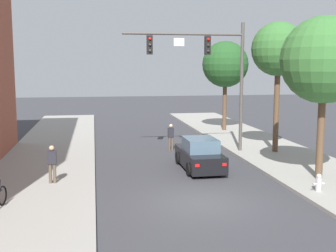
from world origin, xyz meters
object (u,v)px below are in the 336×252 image
object	(u,v)px
traffic_signal_mast	(209,62)
street_tree_nearest	(324,60)
car_lead_black	(200,155)
street_tree_third	(225,65)
pedestrian_sidewalk_left_walker	(52,162)
pedestrian_crossing_road	(171,136)
fire_hydrant	(319,183)
street_tree_second	(278,50)

from	to	relation	value
traffic_signal_mast	street_tree_nearest	world-z (taller)	traffic_signal_mast
car_lead_black	street_tree_third	world-z (taller)	street_tree_third
pedestrian_sidewalk_left_walker	street_tree_third	distance (m)	18.93
street_tree_nearest	pedestrian_sidewalk_left_walker	bearing A→B (deg)	174.40
pedestrian_crossing_road	street_tree_third	size ratio (longest dim) A/B	0.24
car_lead_black	fire_hydrant	bearing A→B (deg)	-54.27
traffic_signal_mast	fire_hydrant	xyz separation A→B (m)	(2.27, -8.76, -4.86)
street_tree_second	traffic_signal_mast	bearing A→B (deg)	170.00
car_lead_black	street_tree_third	bearing A→B (deg)	67.48
pedestrian_crossing_road	street_tree_nearest	distance (m)	10.77
fire_hydrant	street_tree_nearest	size ratio (longest dim) A/B	0.10
pedestrian_crossing_road	street_tree_second	world-z (taller)	street_tree_second
traffic_signal_mast	street_tree_third	xyz separation A→B (m)	(3.59, 8.36, -0.08)
fire_hydrant	street_tree_nearest	bearing A→B (deg)	61.05
fire_hydrant	street_tree_second	size ratio (longest dim) A/B	0.10
street_tree_second	pedestrian_crossing_road	bearing A→B (deg)	160.26
street_tree_second	street_tree_third	bearing A→B (deg)	92.11
street_tree_third	car_lead_black	bearing A→B (deg)	-112.52
car_lead_black	pedestrian_sidewalk_left_walker	bearing A→B (deg)	-163.98
car_lead_black	pedestrian_sidewalk_left_walker	size ratio (longest dim) A/B	2.59
traffic_signal_mast	pedestrian_crossing_road	world-z (taller)	traffic_signal_mast
car_lead_black	street_tree_nearest	world-z (taller)	street_tree_nearest
traffic_signal_mast	street_tree_third	distance (m)	9.10
traffic_signal_mast	car_lead_black	distance (m)	6.08
pedestrian_sidewalk_left_walker	street_tree_second	bearing A→B (deg)	22.03
fire_hydrant	street_tree_nearest	world-z (taller)	street_tree_nearest
street_tree_nearest	street_tree_third	distance (m)	15.19
pedestrian_sidewalk_left_walker	fire_hydrant	distance (m)	11.10
street_tree_nearest	street_tree_second	distance (m)	6.20
traffic_signal_mast	pedestrian_sidewalk_left_walker	distance (m)	11.00
pedestrian_sidewalk_left_walker	fire_hydrant	world-z (taller)	pedestrian_sidewalk_left_walker
car_lead_black	fire_hydrant	xyz separation A→B (m)	(3.66, -5.09, -0.22)
traffic_signal_mast	street_tree_second	distance (m)	4.05
street_tree_nearest	street_tree_third	bearing A→B (deg)	89.02
pedestrian_crossing_road	street_tree_second	xyz separation A→B (m)	(5.88, -2.11, 5.15)
car_lead_black	street_tree_second	xyz separation A→B (m)	(5.32, 2.98, 5.35)
fire_hydrant	street_tree_third	distance (m)	17.82
car_lead_black	pedestrian_sidewalk_left_walker	world-z (taller)	pedestrian_sidewalk_left_walker
traffic_signal_mast	pedestrian_crossing_road	size ratio (longest dim) A/B	4.57
street_tree_second	street_tree_nearest	bearing A→B (deg)	-95.52
pedestrian_crossing_road	fire_hydrant	world-z (taller)	pedestrian_crossing_road
pedestrian_sidewalk_left_walker	pedestrian_crossing_road	xyz separation A→B (m)	(6.43, 7.09, -0.15)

